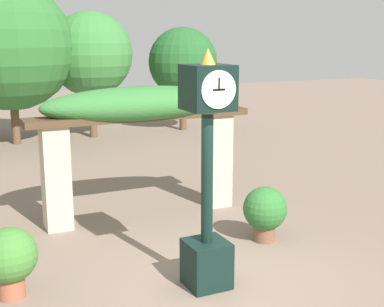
{
  "coord_description": "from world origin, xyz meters",
  "views": [
    {
      "loc": [
        -3.53,
        -6.44,
        3.6
      ],
      "look_at": [
        -0.23,
        0.56,
        1.89
      ],
      "focal_mm": 50.0,
      "sensor_mm": 36.0,
      "label": 1
    }
  ],
  "objects": [
    {
      "name": "pedestal_clock",
      "position": [
        -0.23,
        0.06,
        1.66
      ],
      "size": [
        0.62,
        0.67,
        3.45
      ],
      "color": "black",
      "rests_on": "ground"
    },
    {
      "name": "potted_plant_near_right",
      "position": [
        1.51,
        1.2,
        0.56
      ],
      "size": [
        0.79,
        0.79,
        1.0
      ],
      "color": "brown",
      "rests_on": "ground"
    },
    {
      "name": "ground_plane",
      "position": [
        0.0,
        0.0,
        0.0
      ],
      "size": [
        60.0,
        60.0,
        0.0
      ],
      "primitive_type": "plane",
      "color": "#7F6B5B"
    },
    {
      "name": "pergola",
      "position": [
        0.0,
        3.41,
        1.99
      ],
      "size": [
        4.51,
        1.09,
        2.65
      ],
      "color": "#BCB299",
      "rests_on": "ground"
    },
    {
      "name": "tree_line",
      "position": [
        -0.73,
        12.53,
        2.97
      ],
      "size": [
        12.33,
        4.48,
        5.35
      ],
      "color": "brown",
      "rests_on": "ground"
    },
    {
      "name": "potted_plant_near_left",
      "position": [
        -2.87,
        0.9,
        0.59
      ],
      "size": [
        0.78,
        0.78,
        1.02
      ],
      "color": "#9E563D",
      "rests_on": "ground"
    }
  ]
}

